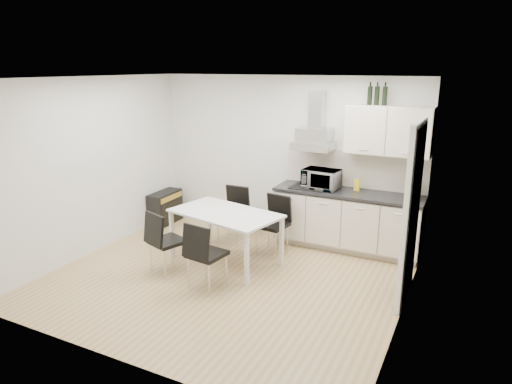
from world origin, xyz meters
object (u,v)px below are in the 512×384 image
chair_near_right (207,255)px  dining_table (225,217)px  chair_far_right (272,226)px  kitchenette (351,197)px  guitar_amp (165,207)px  chair_near_left (168,242)px  floor_speaker (257,221)px  chair_far_left (232,215)px

chair_near_right → dining_table: bearing=111.1°
dining_table → chair_far_right: chair_far_right is taller
kitchenette → guitar_amp: bearing=-174.9°
chair_far_right → chair_near_left: (-1.00, -1.22, 0.00)m
guitar_amp → floor_speaker: bearing=14.7°
chair_far_right → floor_speaker: bearing=-43.8°
floor_speaker → guitar_amp: bearing=-141.8°
kitchenette → chair_near_left: size_ratio=2.86×
kitchenette → chair_near_left: bearing=-135.9°
chair_near_left → guitar_amp: chair_near_left is taller
dining_table → chair_far_left: size_ratio=1.89×
dining_table → chair_far_left: bearing=124.7°
kitchenette → floor_speaker: (-1.67, 0.17, -0.69)m
chair_near_left → floor_speaker: (0.32, 2.09, -0.29)m
chair_near_right → guitar_amp: 2.67m
chair_far_right → floor_speaker: chair_far_right is taller
chair_far_right → chair_near_right: same height
guitar_amp → dining_table: bearing=-29.6°
guitar_amp → floor_speaker: size_ratio=2.40×
kitchenette → chair_far_left: bearing=-163.3°
kitchenette → guitar_amp: kitchenette is taller
kitchenette → chair_near_right: kitchenette is taller
kitchenette → floor_speaker: 1.81m
kitchenette → dining_table: (-1.46, -1.28, -0.15)m
kitchenette → chair_far_right: size_ratio=2.86×
chair_near_left → floor_speaker: size_ratio=3.03×
chair_far_left → chair_near_left: (-0.22, -1.40, 0.00)m
dining_table → guitar_amp: (-1.82, 0.99, -0.39)m
kitchenette → guitar_amp: (-3.28, -0.29, -0.54)m
chair_far_left → chair_far_right: 0.80m
dining_table → chair_near_right: 0.84m
dining_table → floor_speaker: 1.55m
dining_table → chair_near_left: bearing=-117.0°
kitchenette → chair_far_right: (-0.99, -0.70, -0.39)m
chair_far_right → guitar_amp: size_ratio=1.27×
chair_far_left → guitar_amp: 1.54m
chair_near_left → floor_speaker: 2.14m
floor_speaker → chair_near_left: bearing=-76.4°
kitchenette → chair_near_left: kitchenette is taller
kitchenette → chair_near_right: (-1.28, -2.06, -0.39)m
dining_table → chair_near_right: (0.18, -0.78, -0.24)m
chair_far_left → chair_near_right: 1.60m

